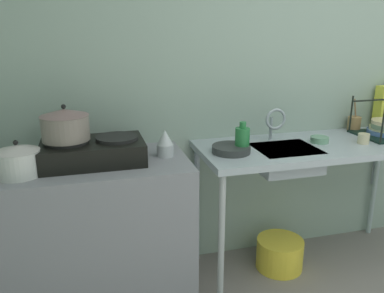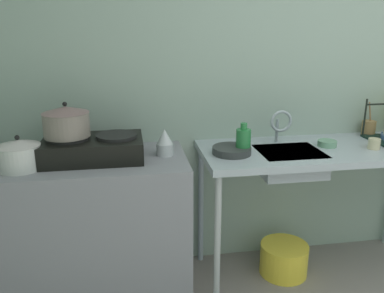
# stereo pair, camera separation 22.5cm
# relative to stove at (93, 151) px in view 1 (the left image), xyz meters

# --- Properties ---
(wall_back) EXTENTS (5.27, 0.10, 2.65)m
(wall_back) POSITION_rel_stove_xyz_m (1.62, 0.34, 0.41)
(wall_back) COLOR #93A99B
(wall_back) RESTS_ON ground
(counter_concrete) EXTENTS (1.08, 0.57, 0.85)m
(counter_concrete) POSITION_rel_stove_xyz_m (-0.03, 0.00, -0.49)
(counter_concrete) COLOR gray
(counter_concrete) RESTS_ON ground
(counter_sink) EXTENTS (1.48, 0.57, 0.85)m
(counter_sink) POSITION_rel_stove_xyz_m (1.34, 0.00, -0.13)
(counter_sink) COLOR #A1ADB6
(counter_sink) RESTS_ON ground
(stove) EXTENTS (0.53, 0.33, 0.13)m
(stove) POSITION_rel_stove_xyz_m (0.00, 0.00, 0.00)
(stove) COLOR black
(stove) RESTS_ON counter_concrete
(pot_on_left_burner) EXTENTS (0.25, 0.25, 0.19)m
(pot_on_left_burner) POSITION_rel_stove_xyz_m (-0.13, 0.00, 0.15)
(pot_on_left_burner) COLOR gray
(pot_on_left_burner) RESTS_ON stove
(pot_beside_stove) EXTENTS (0.22, 0.22, 0.18)m
(pot_beside_stove) POSITION_rel_stove_xyz_m (-0.36, -0.10, 0.01)
(pot_beside_stove) COLOR silver
(pot_beside_stove) RESTS_ON counter_concrete
(percolator) EXTENTS (0.09, 0.09, 0.15)m
(percolator) POSITION_rel_stove_xyz_m (0.39, 0.00, 0.01)
(percolator) COLOR #B9BEC3
(percolator) RESTS_ON counter_concrete
(sink_basin) EXTENTS (0.37, 0.32, 0.13)m
(sink_basin) POSITION_rel_stove_xyz_m (1.11, -0.04, -0.13)
(sink_basin) COLOR #A1ADB6
(sink_basin) RESTS_ON counter_sink
(faucet) EXTENTS (0.13, 0.08, 0.22)m
(faucet) POSITION_rel_stove_xyz_m (1.10, 0.10, 0.07)
(faucet) COLOR #A1ADB6
(faucet) RESTS_ON counter_sink
(frying_pan) EXTENTS (0.22, 0.22, 0.04)m
(frying_pan) POSITION_rel_stove_xyz_m (0.77, -0.03, -0.04)
(frying_pan) COLOR #313434
(frying_pan) RESTS_ON counter_sink
(cup_by_rack) EXTENTS (0.07, 0.07, 0.06)m
(cup_by_rack) POSITION_rel_stove_xyz_m (1.62, -0.08, -0.03)
(cup_by_rack) COLOR beige
(cup_by_rack) RESTS_ON counter_sink
(small_bowl_on_drainboard) EXTENTS (0.11, 0.11, 0.04)m
(small_bowl_on_drainboard) POSITION_rel_stove_xyz_m (1.37, 0.02, -0.05)
(small_bowl_on_drainboard) COLOR gray
(small_bowl_on_drainboard) RESTS_ON counter_sink
(bottle_by_sink) EXTENTS (0.08, 0.08, 0.18)m
(bottle_by_sink) POSITION_rel_stove_xyz_m (0.83, -0.04, 0.01)
(bottle_by_sink) COLOR #27783D
(bottle_by_sink) RESTS_ON counter_sink
(utensil_jar) EXTENTS (0.09, 0.09, 0.22)m
(utensil_jar) POSITION_rel_stove_xyz_m (1.77, 0.22, -0.01)
(utensil_jar) COLOR #9A7849
(utensil_jar) RESTS_ON counter_sink
(bucket_on_floor) EXTENTS (0.31, 0.31, 0.20)m
(bucket_on_floor) POSITION_rel_stove_xyz_m (1.15, 0.01, -0.81)
(bucket_on_floor) COLOR yellow
(bucket_on_floor) RESTS_ON ground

